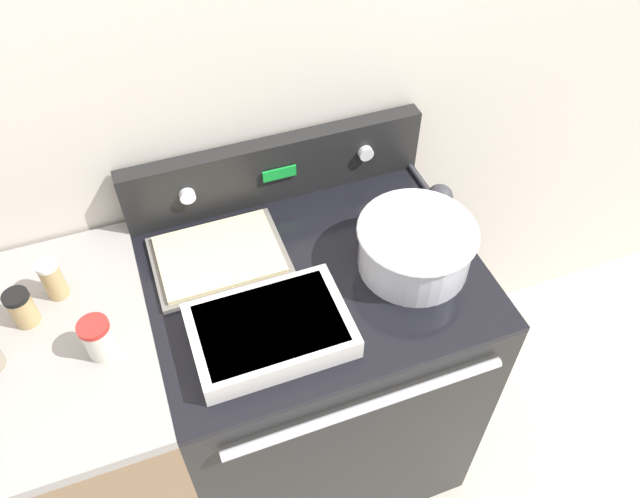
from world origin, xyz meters
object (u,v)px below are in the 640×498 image
(ladle, at_px, (436,194))
(spice_jar_black_cap, at_px, (22,308))
(spice_jar_red_cap, at_px, (98,338))
(mixing_bowl, at_px, (415,245))
(casserole_dish, at_px, (270,329))
(spice_jar_white_cap, at_px, (52,279))
(baking_tray, at_px, (219,256))

(ladle, bearing_deg, spice_jar_black_cap, -177.82)
(spice_jar_red_cap, distance_m, spice_jar_black_cap, 0.21)
(mixing_bowl, bearing_deg, spice_jar_black_cap, 171.14)
(mixing_bowl, height_order, spice_jar_black_cap, mixing_bowl)
(casserole_dish, relative_size, spice_jar_white_cap, 3.21)
(casserole_dish, xyz_separation_m, baking_tray, (-0.05, 0.27, -0.02))
(mixing_bowl, height_order, baking_tray, mixing_bowl)
(casserole_dish, bearing_deg, baking_tray, 100.82)
(casserole_dish, xyz_separation_m, spice_jar_red_cap, (-0.35, 0.09, 0.03))
(spice_jar_white_cap, bearing_deg, casserole_dish, -33.24)
(mixing_bowl, distance_m, baking_tray, 0.48)
(mixing_bowl, relative_size, ladle, 0.88)
(mixing_bowl, height_order, spice_jar_white_cap, mixing_bowl)
(baking_tray, height_order, spice_jar_black_cap, spice_jar_black_cap)
(mixing_bowl, bearing_deg, casserole_dish, -167.42)
(casserole_dish, relative_size, spice_jar_red_cap, 3.55)
(baking_tray, bearing_deg, ladle, -0.15)
(baking_tray, height_order, spice_jar_white_cap, spice_jar_white_cap)
(ladle, relative_size, spice_jar_black_cap, 3.50)
(casserole_dish, distance_m, spice_jar_red_cap, 0.36)
(baking_tray, xyz_separation_m, spice_jar_black_cap, (-0.45, -0.04, 0.05))
(casserole_dish, height_order, ladle, ladle)
(baking_tray, bearing_deg, spice_jar_black_cap, -174.74)
(baking_tray, height_order, spice_jar_red_cap, spice_jar_red_cap)
(spice_jar_white_cap, bearing_deg, spice_jar_black_cap, -142.16)
(mixing_bowl, distance_m, spice_jar_red_cap, 0.74)
(spice_jar_red_cap, bearing_deg, ladle, 11.42)
(casserole_dish, relative_size, spice_jar_black_cap, 3.72)
(mixing_bowl, xyz_separation_m, ladle, (0.15, 0.18, -0.04))
(spice_jar_red_cap, xyz_separation_m, spice_jar_white_cap, (-0.08, 0.20, 0.01))
(baking_tray, distance_m, spice_jar_red_cap, 0.36)
(casserole_dish, relative_size, ladle, 1.06)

